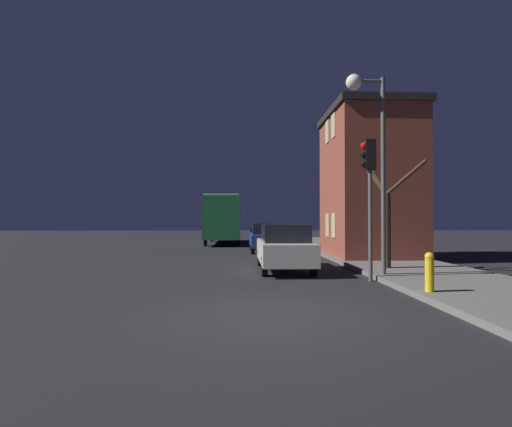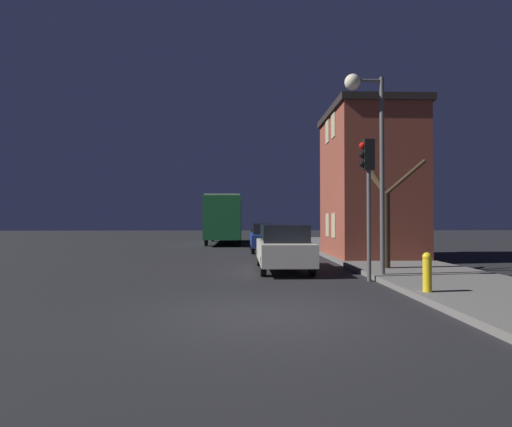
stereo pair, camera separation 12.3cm
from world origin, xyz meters
The scene contains 10 objects.
ground_plane centered at (0.00, 0.00, 0.00)m, with size 120.00×120.00×0.00m, color black.
brick_building centered at (5.50, 10.76, 3.57)m, with size 3.87×5.31×6.82m.
streetlamp centered at (3.40, 4.31, 4.60)m, with size 1.21×0.48×6.10m.
traffic_light centered at (3.27, 3.90, 2.99)m, with size 0.43×0.24×4.16m.
bare_tree centered at (4.56, 5.98, 2.06)m, with size 1.85×1.37×3.81m.
bus centered at (-1.79, 22.86, 2.10)m, with size 2.49×9.14×3.53m.
car_near_lane centered at (1.03, 6.44, 0.84)m, with size 1.74×4.45×1.63m.
car_mid_lane centered at (0.98, 14.82, 0.83)m, with size 1.89×4.76×1.59m.
car_far_lane centered at (1.23, 25.17, 0.80)m, with size 1.82×4.17×1.53m.
fire_hydrant centered at (3.84, 1.37, 0.62)m, with size 0.21×0.21×0.91m.
Camera 2 is at (-0.39, -7.67, 1.80)m, focal length 28.00 mm.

